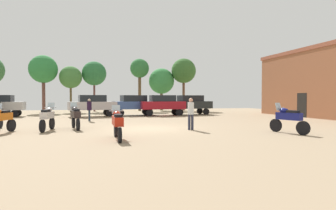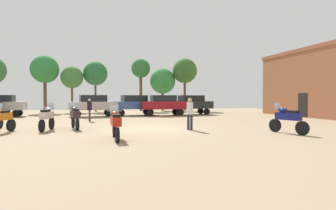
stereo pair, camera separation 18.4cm
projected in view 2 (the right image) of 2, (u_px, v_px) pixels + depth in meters
The scene contains 18 objects.
ground_plane at pixel (148, 129), 15.64m from camera, with size 44.00×52.00×0.02m.
motorcycle_3 at pixel (75, 116), 15.35m from camera, with size 0.76×2.23×1.50m.
motorcycle_4 at pixel (288, 119), 13.43m from camera, with size 0.83×2.10×1.50m.
motorcycle_7 at pixel (1, 119), 13.44m from camera, with size 0.85×2.13×1.48m.
motorcycle_9 at pixel (47, 117), 14.62m from camera, with size 0.66×2.10×1.49m.
motorcycle_10 at pixel (116, 123), 11.48m from camera, with size 0.62×2.25×1.44m.
car_1 at pixel (191, 103), 28.33m from camera, with size 4.47×2.26×2.00m.
car_2 at pixel (93, 104), 25.49m from camera, with size 4.54×2.49×2.00m.
car_4 at pixel (134, 104), 27.24m from camera, with size 4.53×2.45×2.00m.
car_5 at pixel (163, 104), 26.89m from camera, with size 4.33×1.88×2.00m.
person_1 at pixel (90, 108), 20.47m from camera, with size 0.36×0.36×1.68m.
person_2 at pixel (190, 111), 14.89m from camera, with size 0.39×0.39×1.74m.
tree_2 at pixel (163, 81), 37.80m from camera, with size 3.51×3.51×5.81m.
tree_3 at pixel (185, 71), 37.46m from camera, with size 3.37×3.37×7.13m.
tree_4 at pixel (95, 74), 34.85m from camera, with size 3.05×3.05×6.37m.
tree_6 at pixel (72, 78), 33.52m from camera, with size 2.70×2.70×5.61m.
tree_7 at pixel (45, 70), 32.50m from camera, with size 3.28×3.28×6.78m.
tree_8 at pixel (141, 69), 36.63m from camera, with size 2.53×2.53×6.97m.
Camera 2 is at (-2.62, -15.42, 1.78)m, focal length 29.23 mm.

